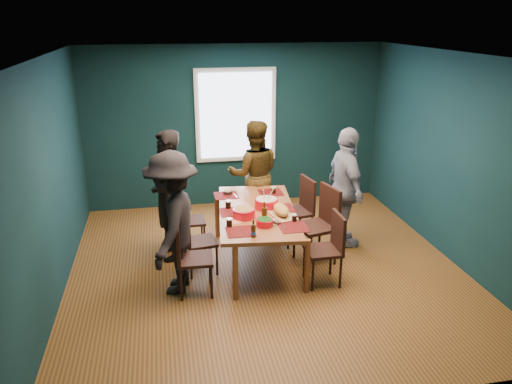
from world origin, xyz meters
The scene contains 26 objects.
room centered at (0.00, 0.27, 1.37)m, with size 5.01×5.01×2.71m.
dining_table centered at (-0.07, 0.22, 0.67)m, with size 1.18×2.04×0.74m.
chair_left_far centered at (-0.98, 0.81, 0.48)m, with size 0.39×0.39×0.83m.
chair_left_mid centered at (-0.91, 0.07, 0.50)m, with size 0.44×0.44×0.86m.
chair_left_near centered at (-1.02, -0.42, 0.52)m, with size 0.43×0.43×0.90m.
chair_right_far centered at (0.67, 0.73, 0.56)m, with size 0.51×0.51×0.95m.
chair_right_mid centered at (0.78, 0.10, 0.60)m, with size 0.56×0.56×1.03m.
chair_right_near centered at (0.69, -0.49, 0.52)m, with size 0.41×0.41×0.90m.
person_far_left centered at (-1.20, 0.58, 0.88)m, with size 0.64×0.42×1.76m, color black.
person_back centered at (0.12, 1.43, 0.83)m, with size 0.81×0.63×1.67m, color black.
person_right centered at (1.24, 0.51, 0.85)m, with size 1.00×0.42×1.71m, color white.
person_near_left centered at (-1.17, -0.29, 0.86)m, with size 1.11×0.64×1.71m, color black.
bowl_salad centered at (-0.28, 0.02, 0.80)m, with size 0.28×0.28×0.12m.
bowl_dumpling centered at (0.06, 0.28, 0.81)m, with size 0.31×0.31×0.29m.
bowl_herbs centered at (-0.08, -0.30, 0.78)m, with size 0.21×0.21×0.09m.
cutting_board centered at (0.19, -0.01, 0.80)m, with size 0.36×0.63×0.14m.
small_bowl centered at (-0.36, 0.91, 0.77)m, with size 0.13×0.13×0.05m.
beer_bottle_a centered at (-0.27, -0.58, 0.81)m, with size 0.06×0.06×0.22m.
beer_bottle_b centered at (-0.06, -0.16, 0.84)m, with size 0.07×0.07×0.25m.
cola_glass_a centered at (-0.50, -0.24, 0.79)m, with size 0.08×0.08×0.10m.
cola_glass_b centered at (0.30, -0.23, 0.79)m, with size 0.07×0.07×0.09m.
cola_glass_c centered at (0.28, 0.81, 0.79)m, with size 0.07×0.07×0.10m.
cola_glass_d centered at (-0.43, 0.35, 0.80)m, with size 0.08×0.08×0.11m.
napkin_a centered at (0.33, 0.26, 0.74)m, with size 0.13×0.13×0.00m, color #EE6B64.
napkin_b centered at (-0.42, -0.11, 0.74)m, with size 0.14×0.14×0.00m, color #EE6B64.
napkin_c centered at (0.30, -0.48, 0.74)m, with size 0.13×0.13×0.00m, color #EE6B64.
Camera 1 is at (-1.23, -5.69, 3.14)m, focal length 35.00 mm.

